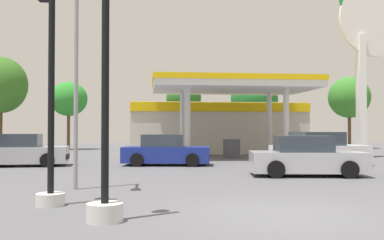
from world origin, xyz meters
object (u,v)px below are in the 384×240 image
at_px(car_3, 166,151).
at_px(tree_3, 254,99).
at_px(traffic_signal_1, 104,130).
at_px(car_0, 319,150).
at_px(tree_4, 349,97).
at_px(car_2, 306,158).
at_px(tree_0, 1,85).
at_px(station_pole_sign, 377,29).
at_px(corner_streetlamp, 75,44).
at_px(tree_2, 184,98).
at_px(traffic_signal_0, 50,121).
at_px(car_1, 20,151).
at_px(tree_1, 69,99).

relative_size(car_3, tree_3, 0.65).
xyz_separation_m(car_3, traffic_signal_1, (-1.66, -12.12, 1.02)).
height_order(car_0, tree_4, tree_4).
bearing_deg(car_2, car_3, 133.82).
bearing_deg(tree_0, station_pole_sign, -27.57).
xyz_separation_m(car_0, corner_streetlamp, (-9.96, -7.06, 3.36)).
bearing_deg(tree_2, car_0, -76.00).
height_order(car_3, tree_3, tree_3).
relative_size(car_0, tree_2, 0.76).
height_order(traffic_signal_0, tree_3, tree_3).
distance_m(traffic_signal_0, tree_2, 28.97).
height_order(car_0, tree_3, tree_3).
bearing_deg(car_1, car_2, -24.69).
relative_size(station_pole_sign, traffic_signal_0, 2.30).
bearing_deg(corner_streetlamp, station_pole_sign, 37.68).
relative_size(tree_1, tree_3, 0.87).
bearing_deg(car_0, traffic_signal_1, -128.02).
relative_size(traffic_signal_1, tree_0, 0.68).
relative_size(station_pole_sign, traffic_signal_1, 2.27).
relative_size(tree_3, tree_4, 1.03).
bearing_deg(tree_0, tree_1, -13.33).
bearing_deg(car_1, traffic_signal_1, -68.02).
height_order(car_1, traffic_signal_1, traffic_signal_1).
height_order(station_pole_sign, car_1, station_pole_sign).
relative_size(car_3, traffic_signal_1, 0.79).
bearing_deg(station_pole_sign, car_0, -138.55).
height_order(station_pole_sign, tree_2, station_pole_sign).
xyz_separation_m(car_2, tree_0, (-18.13, 22.79, 4.80)).
distance_m(car_3, tree_2, 18.58).
height_order(station_pole_sign, car_3, station_pole_sign).
relative_size(car_3, tree_1, 0.75).
bearing_deg(station_pole_sign, tree_0, 152.43).
xyz_separation_m(car_3, traffic_signal_0, (-3.02, -10.32, 1.22)).
height_order(tree_0, corner_streetlamp, tree_0).
xyz_separation_m(car_1, car_3, (6.64, -0.22, -0.01)).
distance_m(traffic_signal_0, tree_4, 33.12).
bearing_deg(car_3, car_2, -46.18).
bearing_deg(traffic_signal_0, tree_1, 99.29).
bearing_deg(car_3, tree_4, 43.51).
xyz_separation_m(car_3, tree_4, (16.88, 16.03, 3.85)).
xyz_separation_m(traffic_signal_1, tree_0, (-11.60, 29.83, 3.79)).
height_order(car_1, tree_1, tree_1).
height_order(traffic_signal_0, tree_4, tree_4).
relative_size(car_0, tree_4, 0.72).
bearing_deg(car_0, corner_streetlamp, -144.66).
bearing_deg(corner_streetlamp, car_1, 114.68).
xyz_separation_m(car_1, tree_3, (15.48, 17.88, 3.81)).
xyz_separation_m(car_2, tree_2, (-2.50, 23.10, 3.83)).
xyz_separation_m(station_pole_sign, tree_0, (-26.05, 13.60, -2.24)).
bearing_deg(tree_3, station_pole_sign, -74.22).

